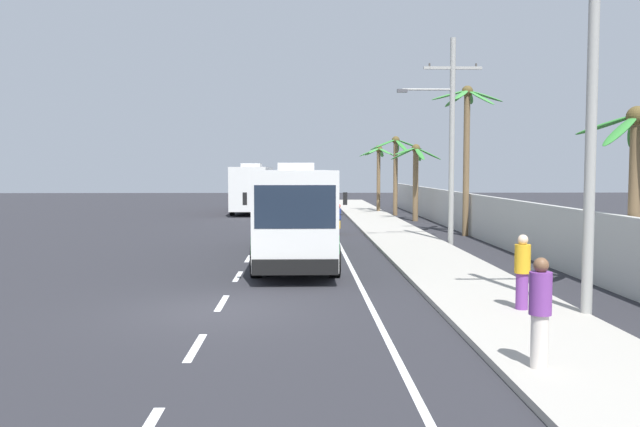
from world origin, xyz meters
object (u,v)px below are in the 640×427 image
at_px(palm_second, 395,159).
at_px(coach_bus_foreground, 296,209).
at_px(coach_bus_far_lane, 253,187).
at_px(pedestrian_near_kerb, 540,310).
at_px(motorcycle_beside_bus, 338,222).
at_px(utility_pole_mid, 450,135).
at_px(palm_fourth, 636,164).
at_px(palm_farthest, 378,163).
at_px(pedestrian_midwalk, 522,270).
at_px(palm_third, 415,169).
at_px(utility_pole_nearest, 592,109).
at_px(palm_nearest, 467,131).

bearing_deg(palm_second, coach_bus_foreground, -106.61).
height_order(coach_bus_far_lane, pedestrian_near_kerb, coach_bus_far_lane).
xyz_separation_m(motorcycle_beside_bus, utility_pole_mid, (4.65, -5.05, 4.23)).
xyz_separation_m(pedestrian_near_kerb, palm_fourth, (5.09, 7.14, 2.41)).
bearing_deg(palm_second, palm_farthest, 107.28).
xyz_separation_m(utility_pole_mid, palm_fourth, (2.40, -11.73, -1.38)).
bearing_deg(pedestrian_near_kerb, pedestrian_midwalk, -36.26).
xyz_separation_m(coach_bus_far_lane, palm_third, (11.14, -9.28, 1.41)).
bearing_deg(palm_fourth, utility_pole_mid, 101.54).
xyz_separation_m(palm_second, palm_third, (0.54, -5.45, -0.68)).
xyz_separation_m(pedestrian_near_kerb, palm_farthest, (2.07, 40.90, 2.77)).
bearing_deg(coach_bus_foreground, palm_third, 67.33).
bearing_deg(palm_fourth, motorcycle_beside_bus, 112.77).
bearing_deg(coach_bus_foreground, pedestrian_near_kerb, -74.33).
bearing_deg(palm_farthest, coach_bus_far_lane, 174.63).
bearing_deg(palm_third, pedestrian_midwalk, -94.70).
distance_m(coach_bus_far_lane, utility_pole_nearest, 39.16).
bearing_deg(palm_second, pedestrian_midwalk, -93.02).
relative_size(pedestrian_near_kerb, palm_third, 0.36).
bearing_deg(utility_pole_nearest, palm_farthest, 90.72).
relative_size(motorcycle_beside_bus, pedestrian_midwalk, 1.14).
xyz_separation_m(pedestrian_near_kerb, palm_nearest, (4.42, 22.84, 4.19)).
xyz_separation_m(coach_bus_far_lane, pedestrian_near_kerb, (7.62, -41.81, -0.89)).
xyz_separation_m(utility_pole_nearest, palm_nearest, (1.88, 18.75, 0.60)).
relative_size(pedestrian_near_kerb, palm_farthest, 0.35).
height_order(pedestrian_near_kerb, utility_pole_nearest, utility_pole_nearest).
bearing_deg(utility_pole_nearest, palm_fourth, 50.02).
bearing_deg(utility_pole_nearest, palm_third, 88.02).
distance_m(pedestrian_midwalk, utility_pole_nearest, 3.89).
height_order(palm_nearest, palm_farthest, palm_nearest).
relative_size(coach_bus_foreground, pedestrian_midwalk, 7.18).
relative_size(palm_second, palm_farthest, 1.10).
bearing_deg(palm_third, motorcycle_beside_bus, -122.45).
distance_m(coach_bus_far_lane, motorcycle_beside_bus, 18.81).
height_order(utility_pole_nearest, palm_third, utility_pole_nearest).
bearing_deg(palm_second, coach_bus_far_lane, 160.12).
height_order(pedestrian_midwalk, palm_fourth, palm_fourth).
bearing_deg(palm_farthest, coach_bus_foreground, -103.01).
height_order(coach_bus_foreground, palm_farthest, palm_farthest).
xyz_separation_m(palm_nearest, palm_second, (-1.43, 15.14, -1.20)).
distance_m(utility_pole_mid, palm_third, 13.76).
bearing_deg(palm_fourth, coach_bus_foreground, 141.47).
bearing_deg(motorcycle_beside_bus, palm_fourth, -67.23).
distance_m(pedestrian_near_kerb, palm_third, 32.80).
relative_size(coach_bus_foreground, palm_nearest, 1.65).
xyz_separation_m(utility_pole_mid, palm_third, (0.82, 13.65, -1.49)).
bearing_deg(palm_farthest, palm_fourth, -84.89).
relative_size(coach_bus_foreground, palm_second, 2.15).
height_order(utility_pole_nearest, palm_fourth, utility_pole_nearest).
relative_size(coach_bus_far_lane, palm_third, 2.44).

